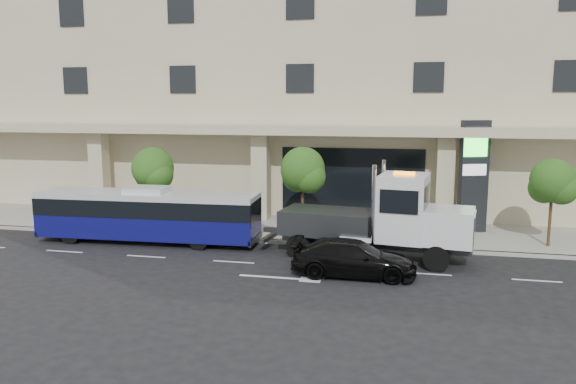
# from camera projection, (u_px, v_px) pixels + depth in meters

# --- Properties ---
(ground) EXTENTS (120.00, 120.00, 0.00)m
(ground) POSITION_uv_depth(u_px,v_px,m) (332.00, 258.00, 24.32)
(ground) COLOR black
(ground) RESTS_ON ground
(sidewalk) EXTENTS (120.00, 6.00, 0.15)m
(sidewalk) POSITION_uv_depth(u_px,v_px,m) (345.00, 231.00, 29.13)
(sidewalk) COLOR gray
(sidewalk) RESTS_ON ground
(curb) EXTENTS (120.00, 0.30, 0.15)m
(curb) POSITION_uv_depth(u_px,v_px,m) (338.00, 245.00, 26.24)
(curb) COLOR gray
(curb) RESTS_ON ground
(convention_center) EXTENTS (60.00, 17.60, 20.00)m
(convention_center) POSITION_uv_depth(u_px,v_px,m) (365.00, 53.00, 37.63)
(convention_center) COLOR beige
(convention_center) RESTS_ON ground
(tree_left) EXTENTS (2.27, 2.20, 4.22)m
(tree_left) POSITION_uv_depth(u_px,v_px,m) (153.00, 171.00, 29.38)
(tree_left) COLOR #422B19
(tree_left) RESTS_ON sidewalk
(tree_mid) EXTENTS (2.28, 2.20, 4.38)m
(tree_mid) POSITION_uv_depth(u_px,v_px,m) (303.00, 172.00, 27.68)
(tree_mid) COLOR #422B19
(tree_mid) RESTS_ON sidewalk
(tree_right) EXTENTS (2.10, 2.00, 4.04)m
(tree_right) POSITION_uv_depth(u_px,v_px,m) (553.00, 184.00, 25.32)
(tree_right) COLOR #422B19
(tree_right) RESTS_ON sidewalk
(city_bus) EXTENTS (10.76, 2.65, 2.71)m
(city_bus) POSITION_uv_depth(u_px,v_px,m) (148.00, 214.00, 26.85)
(city_bus) COLOR black
(city_bus) RESTS_ON ground
(tow_truck) EXTENTS (9.28, 3.32, 4.19)m
(tow_truck) POSITION_uv_depth(u_px,v_px,m) (383.00, 220.00, 23.83)
(tow_truck) COLOR #2D3033
(tow_truck) RESTS_ON ground
(black_sedan) EXTENTS (4.85, 2.03, 1.40)m
(black_sedan) POSITION_uv_depth(u_px,v_px,m) (353.00, 258.00, 21.73)
(black_sedan) COLOR black
(black_sedan) RESTS_ON ground
(signage_pylon) EXTENTS (1.49, 0.96, 5.65)m
(signage_pylon) POSITION_uv_depth(u_px,v_px,m) (474.00, 176.00, 28.22)
(signage_pylon) COLOR black
(signage_pylon) RESTS_ON sidewalk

